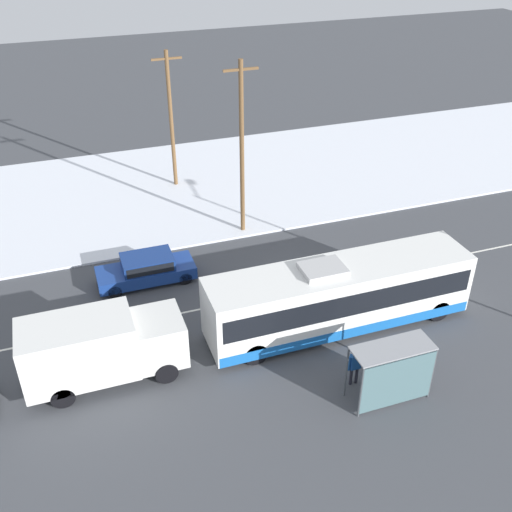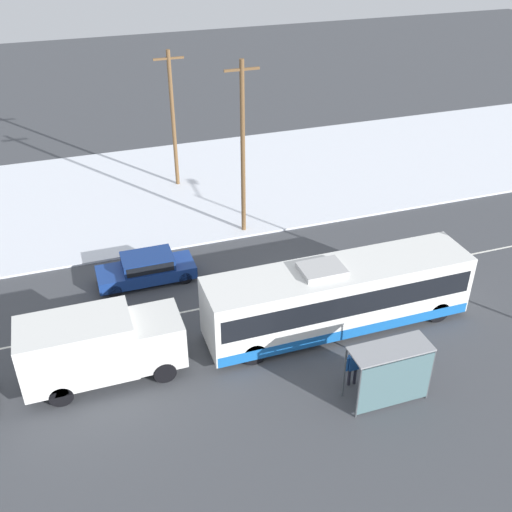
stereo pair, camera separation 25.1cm
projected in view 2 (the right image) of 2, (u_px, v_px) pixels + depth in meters
The scene contains 10 objects.
ground_plane at pixel (300, 289), 28.78m from camera, with size 120.00×120.00×0.00m, color #424449.
snow_lot at pixel (225, 181), 39.05m from camera, with size 80.00×14.60×0.12m.
lane_marking_center at pixel (300, 289), 28.78m from camera, with size 60.00×0.12×0.00m.
city_bus at pixel (338, 296), 25.55m from camera, with size 11.60×2.57×3.26m.
box_truck at pixel (98, 346), 22.82m from camera, with size 6.11×2.30×2.87m.
sedan_car at pixel (147, 267), 28.95m from camera, with size 4.69×1.80×1.42m.
pedestrian_at_stop at pixel (353, 363), 22.74m from camera, with size 0.62×0.28×1.73m.
bus_shelter at pixel (393, 368), 21.61m from camera, with size 3.04×1.20×2.40m.
utility_pole_roadside at pixel (243, 148), 30.97m from camera, with size 1.80×0.24×9.45m.
utility_pole_snowlot at pixel (173, 119), 36.32m from camera, with size 1.80×0.24×8.52m.
Camera 2 is at (-9.63, -21.65, 16.55)m, focal length 42.00 mm.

